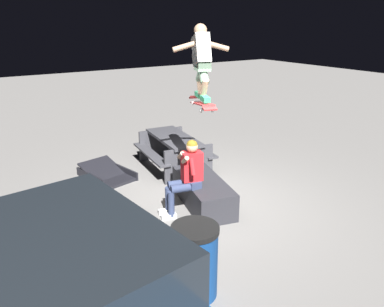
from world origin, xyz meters
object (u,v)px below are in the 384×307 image
Objects in this scene: ledge_box_main at (203,192)px; trash_bin at (195,261)px; kicker_ramp at (107,175)px; picnic_table_back at (174,147)px; person_sitting_on_ledge at (186,174)px; parked_car at (58,301)px; skater_airborne at (202,58)px; skateboard at (202,104)px.

trash_bin reaches higher than ledge_box_main.
trash_bin reaches higher than kicker_ramp.
trash_bin is (-3.76, 1.91, -0.03)m from picnic_table_back.
kicker_ramp is 1.39× the size of trash_bin.
person_sitting_on_ledge reaches higher than picnic_table_back.
kicker_ramp is 1.58m from picnic_table_back.
trash_bin is 0.21× the size of parked_car.
skater_airborne is at bearing -120.72° from person_sitting_on_ledge.
kicker_ramp is 4.78m from parked_car.
person_sitting_on_ledge is 2.08m from trash_bin.
ledge_box_main is at bearing -41.96° from skater_airborne.
person_sitting_on_ledge is 0.72× the size of picnic_table_back.
trash_bin is at bearing 153.08° from picnic_table_back.
person_sitting_on_ledge reaches higher than kicker_ramp.
skateboard reaches higher than person_sitting_on_ledge.
trash_bin is at bearing 144.00° from skater_airborne.
trash_bin is (-1.68, 1.22, -2.16)m from skater_airborne.
trash_bin is (-1.92, 1.44, 0.22)m from ledge_box_main.
parked_car is (-0.22, 1.62, 0.32)m from trash_bin.
trash_bin is (-4.04, 0.41, 0.40)m from kicker_ramp.
ledge_box_main is 2.36m from kicker_ramp.
skateboard reaches higher than kicker_ramp.
skateboard is at bearing -56.81° from parked_car.
ledge_box_main is 0.89× the size of picnic_table_back.
skateboard is (-0.30, 0.24, 1.70)m from ledge_box_main.
picnic_table_back is at bearing -24.77° from person_sitting_on_ledge.
parked_car reaches higher than ledge_box_main.
skater_airborne is 3.06m from picnic_table_back.
skateboard is 0.56× the size of picnic_table_back.
kicker_ramp is at bearing 14.82° from person_sitting_on_ledge.
parked_car is at bearing 125.00° from ledge_box_main.
person_sitting_on_ledge is 1.43× the size of trash_bin.
trash_bin is at bearing 143.56° from skateboard.
kicker_ramp is (2.42, 0.79, -1.88)m from skateboard.
trash_bin is 1.66m from parked_car.
person_sitting_on_ledge reaches higher than ledge_box_main.
person_sitting_on_ledge is 1.91m from skater_airborne.
person_sitting_on_ledge is 1.18× the size of skater_airborne.
parked_car is at bearing 154.51° from kicker_ramp.
person_sitting_on_ledge is at bearing 47.09° from skateboard.
skater_airborne is (-0.13, -0.21, 1.89)m from person_sitting_on_ledge.
parked_car is at bearing 123.76° from skater_airborne.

